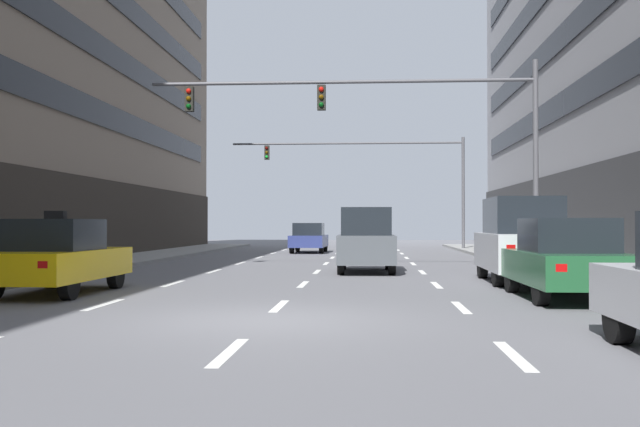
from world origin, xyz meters
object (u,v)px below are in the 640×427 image
(car_parked_3, at_px, (522,240))
(traffic_signal_0, at_px, (396,119))
(car_driving_1, at_px, (309,238))
(traffic_signal_1, at_px, (386,166))
(taxi_driving_0, at_px, (58,257))
(car_parked_2, at_px, (565,259))
(car_driving_2, at_px, (366,240))

(car_parked_3, bearing_deg, traffic_signal_0, 122.88)
(car_driving_1, distance_m, traffic_signal_0, 16.09)
(traffic_signal_0, bearing_deg, traffic_signal_1, 89.76)
(car_driving_1, xyz_separation_m, traffic_signal_1, (4.22, 3.86, 4.16))
(taxi_driving_0, relative_size, car_parked_3, 0.95)
(traffic_signal_1, bearing_deg, traffic_signal_0, -90.24)
(car_parked_2, relative_size, traffic_signal_0, 0.34)
(car_driving_1, height_order, car_parked_2, car_parked_2)
(taxi_driving_0, bearing_deg, car_parked_3, 19.64)
(car_parked_2, relative_size, traffic_signal_1, 0.33)
(taxi_driving_0, distance_m, car_parked_2, 10.93)
(car_driving_2, xyz_separation_m, traffic_signal_1, (1.07, 19.67, 3.92))
(car_parked_2, bearing_deg, car_driving_2, 116.46)
(car_parked_2, distance_m, traffic_signal_0, 10.59)
(car_parked_3, relative_size, traffic_signal_1, 0.34)
(car_driving_2, height_order, car_parked_3, car_parked_3)
(car_driving_2, relative_size, car_parked_2, 0.96)
(traffic_signal_1, bearing_deg, car_driving_2, -93.13)
(car_driving_2, xyz_separation_m, traffic_signal_0, (1.00, 0.86, 4.05))
(taxi_driving_0, height_order, traffic_signal_1, traffic_signal_1)
(car_parked_2, xyz_separation_m, car_parked_3, (-0.00, 4.31, 0.30))
(taxi_driving_0, xyz_separation_m, traffic_signal_1, (7.86, 27.57, 4.13))
(car_driving_2, height_order, traffic_signal_0, traffic_signal_0)
(taxi_driving_0, relative_size, car_parked_2, 0.99)
(traffic_signal_1, bearing_deg, car_driving_1, -137.51)
(traffic_signal_1, bearing_deg, car_parked_3, -82.62)
(car_driving_1, xyz_separation_m, car_parked_2, (7.28, -24.13, 0.03))
(taxi_driving_0, bearing_deg, traffic_signal_0, 48.40)
(car_parked_3, xyz_separation_m, traffic_signal_1, (-3.07, 23.68, 3.83))
(car_driving_1, distance_m, car_parked_3, 21.11)
(traffic_signal_0, xyz_separation_m, traffic_signal_1, (0.08, 18.81, -0.12))
(car_parked_3, relative_size, traffic_signal_0, 0.36)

